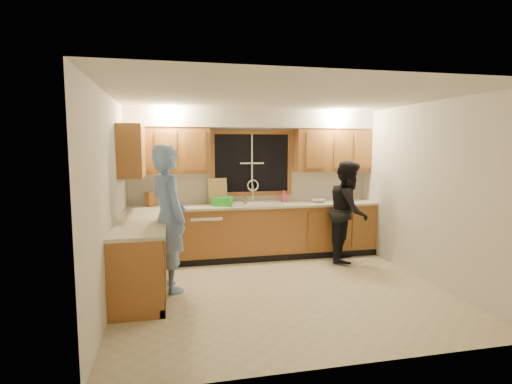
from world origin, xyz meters
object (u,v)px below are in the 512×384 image
Objects in this scene: dishwasher at (205,236)px; bowl at (318,201)px; stove at (138,271)px; dish_crate at (222,201)px; soap_bottle at (284,196)px; sink at (255,207)px; woman at (349,211)px; man at (169,218)px; knife_block at (150,199)px.

bowl reaches higher than dishwasher.
dishwasher is 0.91× the size of stove.
soap_bottle reaches higher than dish_crate.
soap_bottle is (0.55, 0.19, 0.16)m from sink.
sink reaches higher than bowl.
woman reaches higher than stove.
sink is at bearing 45.39° from stove.
soap_bottle is (1.12, 0.23, 0.03)m from dish_crate.
stove is 3.74× the size of bowl.
bowl is (2.91, 1.78, 0.50)m from stove.
man is (0.36, 0.56, 0.51)m from stove.
sink is 4.27× the size of soap_bottle.
dish_crate is at bearing -50.91° from knife_block.
dishwasher is 1.54m from soap_bottle.
dish_crate is (0.87, 1.22, 0.03)m from man.
knife_block is 2.28m from soap_bottle.
stove is at bearing -134.61° from sink.
bowl is at bearing -87.33° from man.
bowl is at bearing -45.54° from knife_block.
soap_bottle is (1.99, 1.45, 0.06)m from man.
sink is at bearing -46.56° from knife_block.
dishwasher is at bearing 179.16° from bowl.
dish_crate is at bearing -58.35° from man.
sink is 3.77× the size of knife_block.
knife_block is at bearing -11.24° from man.
bowl is (2.84, -0.19, -0.08)m from knife_block.
bowl is at bearing 31.44° from stove.
stove is at bearing 123.90° from man.
sink is at bearing -161.45° from soap_bottle.
man reaches higher than woman.
sink is at bearing 177.76° from bowl.
bowl is (0.56, -0.23, -0.07)m from soap_bottle.
dish_crate is (1.16, -0.19, -0.04)m from knife_block.
stove is at bearing -117.69° from dishwasher.
dish_crate is 1.68m from bowl.
woman is at bearing -53.38° from bowl.
bowl reaches higher than stove.
sink is 0.52× the size of woman.
dish_crate is at bearing -168.50° from soap_bottle.
woman is at bearing -13.08° from dish_crate.
dishwasher is at bearing -179.01° from sink.
soap_bottle is 0.61m from bowl.
man is at bearing -138.58° from sink.
man is 2.46m from soap_bottle.
man is at bearing -115.06° from dishwasher.
soap_bottle reaches higher than stove.
man is 6.33× the size of dish_crate.
knife_block is 0.95× the size of bowl.
soap_bottle reaches higher than bowl.
dish_crate is at bearing 55.29° from stove.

